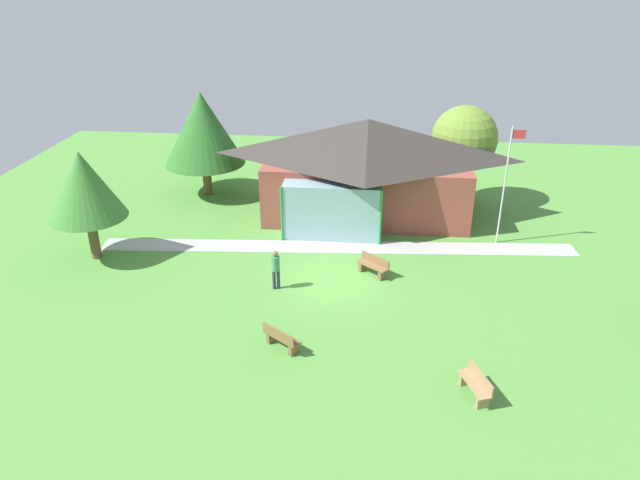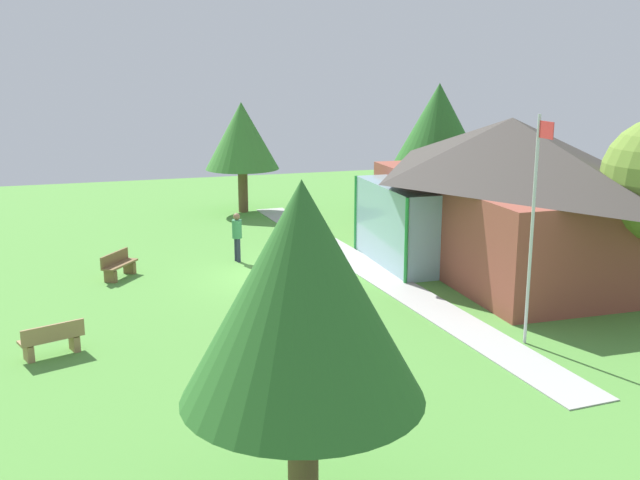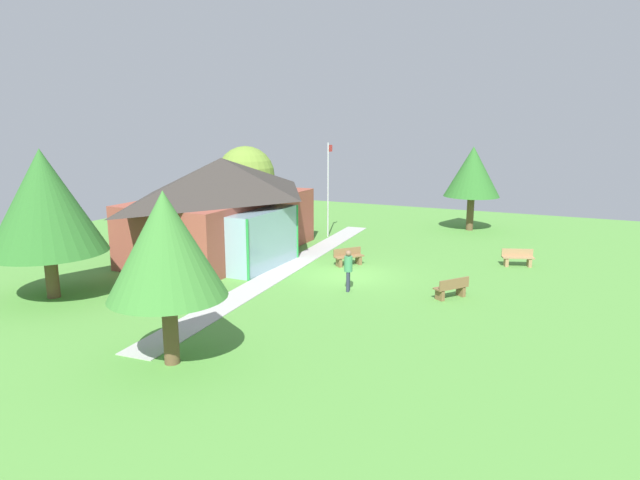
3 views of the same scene
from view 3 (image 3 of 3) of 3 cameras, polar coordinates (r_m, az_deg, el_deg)
name	(u,v)px [view 3 (image 3 of 3)]	position (r m, az deg, el deg)	size (l,w,h in m)	color
ground_plane	(348,275)	(25.58, 2.89, -3.65)	(44.00, 44.00, 0.00)	#54933D
pavilion	(224,205)	(29.56, -9.82, 3.56)	(11.47, 7.38, 5.10)	brown
footpath	(288,268)	(26.87, -3.31, -2.85)	(22.48, 1.30, 0.03)	#ADADA8
flagpole	(328,186)	(33.67, 0.85, 5.61)	(0.64, 0.08, 5.72)	silver
bench_front_center	(452,289)	(22.79, 13.37, -4.88)	(1.47, 1.24, 0.84)	brown
bench_front_right	(518,258)	(28.74, 19.65, -1.77)	(0.93, 1.56, 0.84)	#9E7A51
bench_rear_near_path	(348,257)	(27.28, 2.95, -1.78)	(1.44, 1.28, 0.84)	brown
visitor_strolling_lawn	(348,267)	(22.96, 2.93, -2.83)	(0.34, 0.34, 1.74)	#2D3347
tree_far_east	(473,172)	(37.06, 15.40, 6.75)	(3.54, 3.54, 5.41)	brown
tree_behind_pavilion_left	(44,202)	(24.08, -26.48, 3.54)	(4.52, 4.52, 5.92)	brown
tree_behind_pavilion_right	(246,175)	(34.81, -7.63, 6.61)	(3.54, 3.54, 5.49)	brown
tree_west_hedge	(166,246)	(16.08, -15.59, -0.56)	(3.39, 3.39, 5.07)	brown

